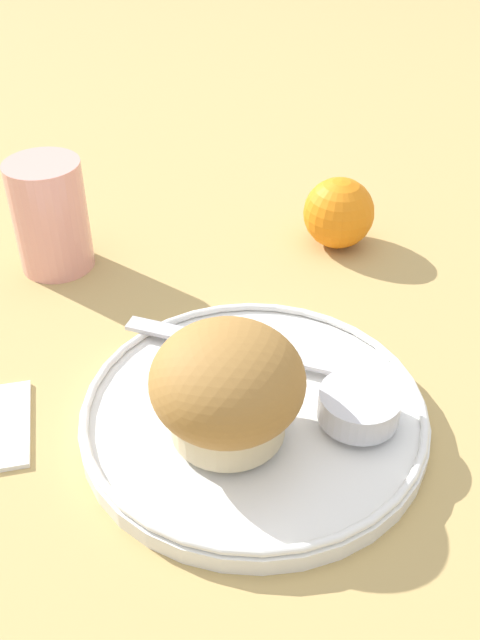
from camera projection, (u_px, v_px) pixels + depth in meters
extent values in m
plane|color=tan|center=(271.00, 420.00, 0.52)|extent=(3.00, 3.00, 0.00)
cylinder|color=white|center=(255.00, 420.00, 0.51)|extent=(0.25, 0.25, 0.01)
torus|color=white|center=(255.00, 410.00, 0.50)|extent=(0.24, 0.24, 0.01)
cylinder|color=beige|center=(228.00, 410.00, 0.47)|extent=(0.08, 0.08, 0.04)
ellipsoid|color=olive|center=(227.00, 381.00, 0.46)|extent=(0.10, 0.10, 0.07)
cylinder|color=silver|center=(359.00, 405.00, 0.49)|extent=(0.06, 0.06, 0.02)
cylinder|color=white|center=(360.00, 397.00, 0.48)|extent=(0.05, 0.05, 0.00)
sphere|color=maroon|center=(210.00, 371.00, 0.52)|extent=(0.01, 0.01, 0.01)
sphere|color=maroon|center=(229.00, 368.00, 0.52)|extent=(0.01, 0.01, 0.01)
cube|color=#B7B7BC|center=(240.00, 347.00, 0.55)|extent=(0.17, 0.11, 0.00)
sphere|color=orange|center=(339.00, 213.00, 0.69)|extent=(0.07, 0.07, 0.07)
cylinder|color=#E5998C|center=(50.00, 216.00, 0.65)|extent=(0.07, 0.07, 0.10)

